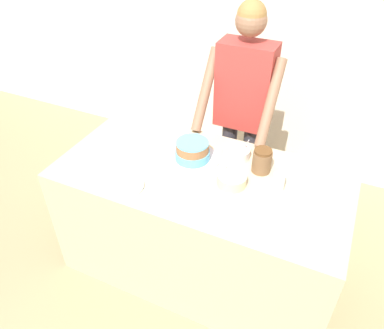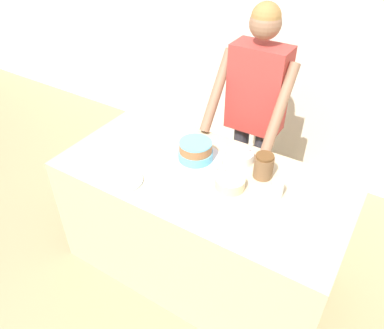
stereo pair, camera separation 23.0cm
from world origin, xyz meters
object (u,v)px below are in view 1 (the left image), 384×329
Objects in this scene: ceramic_plate at (125,186)px; person_baker at (244,98)px; cake at (192,152)px; frosting_bowl_white at (232,179)px; frosting_bowl_pink at (236,153)px; drinking_glass at (279,182)px; stoneware_jar at (262,161)px.

person_baker is at bearing 70.70° from ceramic_plate.
frosting_bowl_white is at bearing -21.88° from cake.
ceramic_plate is (-0.51, -0.56, -0.03)m from frosting_bowl_pink.
frosting_bowl_pink is (0.13, -0.51, -0.13)m from person_baker.
frosting_bowl_white is 0.28m from drinking_glass.
drinking_glass is at bearing -5.30° from cake.
stoneware_jar is (0.32, -0.57, -0.10)m from person_baker.
stoneware_jar is at bearing -60.76° from person_baker.
frosting_bowl_white is at bearing -121.33° from stoneware_jar.
stoneware_jar is (0.12, 0.20, 0.04)m from frosting_bowl_white.
cake reaches higher than ceramic_plate.
frosting_bowl_pink is 0.39m from drinking_glass.
frosting_bowl_white is 0.79× the size of ceramic_plate.
frosting_bowl_pink is 1.60× the size of drinking_glass.
drinking_glass is at bearing -56.47° from person_baker.
frosting_bowl_white is (0.20, -0.78, -0.14)m from person_baker.
drinking_glass is (0.59, -0.05, -0.01)m from cake.
person_baker is 7.87× the size of ceramic_plate.
stoneware_jar is (-0.14, 0.13, 0.02)m from drinking_glass.
frosting_bowl_pink is 1.10× the size of stoneware_jar.
person_baker is at bearing 119.24° from stoneware_jar.
person_baker reaches higher than cake.
drinking_glass is (0.27, 0.07, 0.02)m from frosting_bowl_white.
frosting_bowl_pink is (0.26, 0.14, -0.02)m from cake.
person_baker is at bearing 123.53° from drinking_glass.
stoneware_jar is at bearing 58.67° from frosting_bowl_white.
person_baker is 4.99× the size of cake.
frosting_bowl_pink is at bearing 48.07° from ceramic_plate.
frosting_bowl_white is at bearing -75.68° from person_baker.
ceramic_plate is (-0.84, -0.37, -0.05)m from drinking_glass.
ceramic_plate is at bearing -156.25° from drinking_glass.
frosting_bowl_pink is at bearing 160.55° from stoneware_jar.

